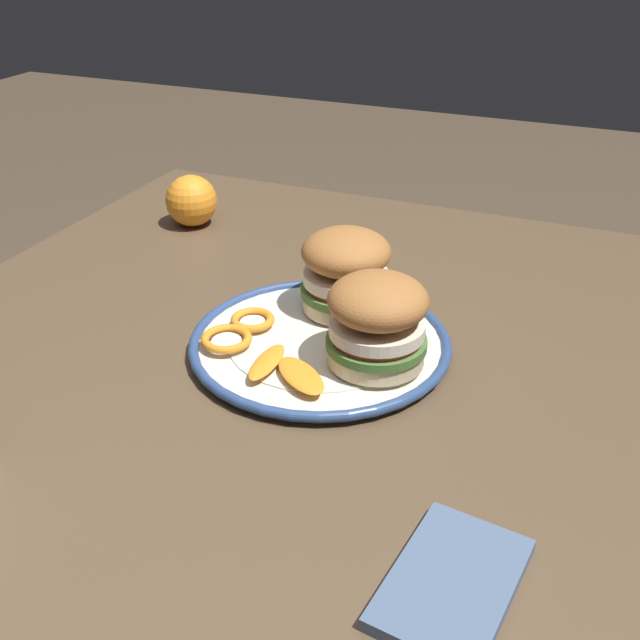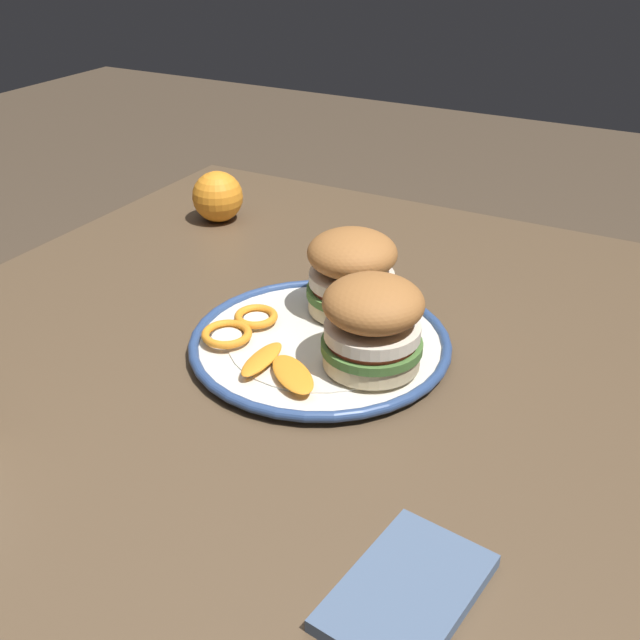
% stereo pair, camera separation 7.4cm
% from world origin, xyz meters
% --- Properties ---
extents(dining_table, '(1.13, 0.93, 0.72)m').
position_xyz_m(dining_table, '(0.00, 0.00, 0.62)').
color(dining_table, brown).
rests_on(dining_table, ground).
extents(dinner_plate, '(0.30, 0.30, 0.02)m').
position_xyz_m(dinner_plate, '(-0.06, 0.05, 0.73)').
color(dinner_plate, silver).
rests_on(dinner_plate, dining_table).
extents(sandwich_half_left, '(0.15, 0.15, 0.10)m').
position_xyz_m(sandwich_half_left, '(-0.14, 0.05, 0.79)').
color(sandwich_half_left, beige).
rests_on(sandwich_half_left, dinner_plate).
extents(sandwich_half_right, '(0.15, 0.15, 0.10)m').
position_xyz_m(sandwich_half_right, '(-0.04, 0.12, 0.79)').
color(sandwich_half_right, beige).
rests_on(sandwich_half_right, dinner_plate).
extents(orange_peel_curled, '(0.08, 0.08, 0.01)m').
position_xyz_m(orange_peel_curled, '(-0.01, -0.05, 0.75)').
color(orange_peel_curled, orange).
rests_on(orange_peel_curled, dinner_plate).
extents(orange_peel_strip_long, '(0.08, 0.08, 0.01)m').
position_xyz_m(orange_peel_strip_long, '(0.02, 0.06, 0.75)').
color(orange_peel_strip_long, orange).
rests_on(orange_peel_strip_long, dinner_plate).
extents(orange_peel_strip_short, '(0.08, 0.03, 0.01)m').
position_xyz_m(orange_peel_strip_short, '(0.01, 0.02, 0.75)').
color(orange_peel_strip_short, orange).
rests_on(orange_peel_strip_short, dinner_plate).
extents(orange_peel_small_curl, '(0.07, 0.07, 0.01)m').
position_xyz_m(orange_peel_small_curl, '(-0.06, -0.04, 0.75)').
color(orange_peel_small_curl, orange).
rests_on(orange_peel_small_curl, dinner_plate).
extents(whole_orange, '(0.08, 0.08, 0.08)m').
position_xyz_m(whole_orange, '(-0.34, -0.29, 0.76)').
color(whole_orange, orange).
rests_on(whole_orange, dining_table).
extents(folded_napkin, '(0.15, 0.10, 0.01)m').
position_xyz_m(folded_napkin, '(0.22, 0.27, 0.73)').
color(folded_napkin, slate).
rests_on(folded_napkin, dining_table).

